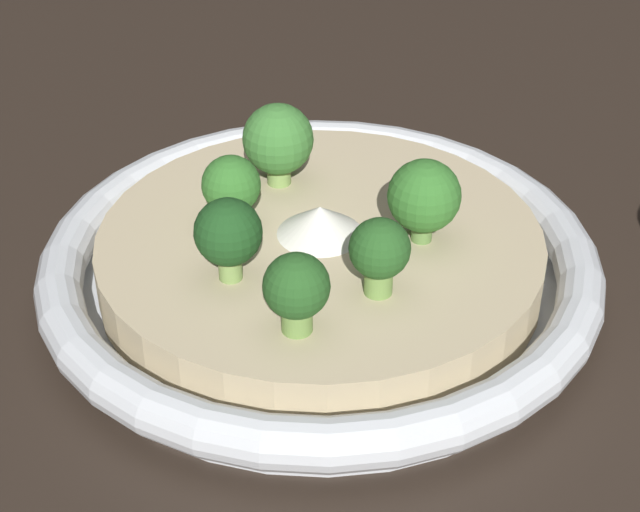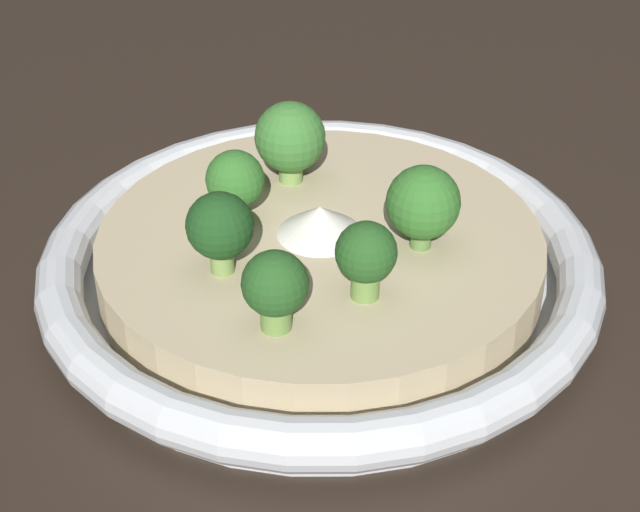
% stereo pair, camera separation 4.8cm
% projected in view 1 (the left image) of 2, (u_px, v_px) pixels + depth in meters
% --- Properties ---
extents(ground_plane, '(6.00, 6.00, 0.00)m').
position_uv_depth(ground_plane, '(320.00, 289.00, 0.49)').
color(ground_plane, '#2D231C').
extents(risotto_bowl, '(0.28, 0.28, 0.03)m').
position_uv_depth(risotto_bowl, '(320.00, 261.00, 0.48)').
color(risotto_bowl, silver).
rests_on(risotto_bowl, ground_plane).
extents(cheese_sprinkle, '(0.04, 0.04, 0.02)m').
position_uv_depth(cheese_sprinkle, '(321.00, 220.00, 0.47)').
color(cheese_sprinkle, white).
rests_on(cheese_sprinkle, risotto_bowl).
extents(broccoli_back_left, '(0.03, 0.03, 0.04)m').
position_uv_depth(broccoli_back_left, '(231.00, 186.00, 0.47)').
color(broccoli_back_left, '#759E4C').
rests_on(broccoli_back_left, risotto_bowl).
extents(broccoli_back, '(0.04, 0.04, 0.04)m').
position_uv_depth(broccoli_back, '(278.00, 141.00, 0.50)').
color(broccoli_back, '#84A856').
rests_on(broccoli_back, risotto_bowl).
extents(broccoli_left, '(0.03, 0.03, 0.04)m').
position_uv_depth(broccoli_left, '(228.00, 234.00, 0.43)').
color(broccoli_left, '#84A856').
rests_on(broccoli_left, risotto_bowl).
extents(broccoli_front_right, '(0.03, 0.03, 0.04)m').
position_uv_depth(broccoli_front_right, '(380.00, 252.00, 0.42)').
color(broccoli_front_right, '#759E4C').
rests_on(broccoli_front_right, risotto_bowl).
extents(broccoli_right, '(0.03, 0.03, 0.04)m').
position_uv_depth(broccoli_right, '(424.00, 197.00, 0.46)').
color(broccoli_right, '#668E47').
rests_on(broccoli_right, risotto_bowl).
extents(broccoli_front_left, '(0.03, 0.03, 0.04)m').
position_uv_depth(broccoli_front_left, '(296.00, 289.00, 0.40)').
color(broccoli_front_left, '#759E4C').
rests_on(broccoli_front_left, risotto_bowl).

